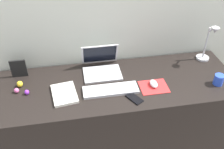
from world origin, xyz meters
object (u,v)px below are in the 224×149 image
Objects in this scene: toy_figurine_pink at (17,90)px; laptop at (101,65)px; keyboard at (111,90)px; desk_lamp at (208,45)px; toy_figurine_yellow at (20,84)px; toy_figurine_purple at (27,92)px; notebook_pad at (64,94)px; cell_phone at (134,98)px; picture_frame at (19,69)px; coffee_mug at (219,80)px; mouse at (154,84)px.

laptop is at bearing 14.70° from toy_figurine_pink.
toy_figurine_pink is at bearing 171.48° from keyboard.
desk_lamp is 7.16× the size of toy_figurine_yellow.
keyboard is at bearing -6.55° from toy_figurine_purple.
keyboard is at bearing -163.51° from desk_lamp.
toy_figurine_pink is (-0.34, 0.09, 0.01)m from notebook_pad.
cell_phone is at bearing -152.49° from desk_lamp.
laptop reaches higher than toy_figurine_yellow.
cell_phone is 0.51m from notebook_pad.
keyboard is at bearing -83.51° from laptop.
notebook_pad is 0.45m from picture_frame.
picture_frame is (-0.65, 0.03, 0.02)m from laptop.
picture_frame is at bearing 88.69° from toy_figurine_pink.
toy_figurine_yellow reaches higher than keyboard.
toy_figurine_yellow is (-0.82, 0.29, 0.02)m from cell_phone.
picture_frame is 3.84× the size of toy_figurine_pink.
laptop is 0.61m from toy_figurine_purple.
toy_figurine_pink is (-0.00, -0.20, -0.06)m from picture_frame.
picture_frame is at bearing 178.26° from desk_lamp.
desk_lamp is at bearing 3.40° from notebook_pad.
toy_figurine_purple is at bearing -59.37° from toy_figurine_yellow.
desk_lamp is at bearing 81.98° from coffee_mug.
notebook_pad is at bearing -14.11° from toy_figurine_pink.
desk_lamp reaches higher than laptop.
notebook_pad is 0.36m from toy_figurine_pink.
toy_figurine_purple is at bearing 174.78° from coffee_mug.
desk_lamp is at bearing 5.69° from toy_figurine_pink.
laptop reaches higher than toy_figurine_purple.
laptop is 2.34× the size of cell_phone.
desk_lamp is at bearing -1.05° from laptop.
notebook_pad is 4.89× the size of toy_figurine_yellow.
notebook_pad is at bearing 178.94° from mouse.
keyboard is 0.69m from toy_figurine_pink.
coffee_mug is at bearing -98.02° from desk_lamp.
desk_lamp is 1.55m from picture_frame.
coffee_mug is (1.16, -0.08, 0.03)m from notebook_pad.
toy_figurine_purple is (0.08, -0.03, -0.00)m from toy_figurine_pink.
mouse is 0.50m from coffee_mug.
keyboard is 0.92m from desk_lamp.
keyboard reaches higher than cell_phone.
mouse and toy_figurine_purple have the same top height.
toy_figurine_pink reaches higher than mouse.
toy_figurine_yellow is (-1.00, 0.17, 0.00)m from mouse.
toy_figurine_yellow reaches higher than mouse.
toy_figurine_purple is at bearing -23.24° from toy_figurine_pink.
notebook_pad is at bearing 176.22° from coffee_mug.
desk_lamp is (0.87, 0.26, 0.15)m from keyboard.
notebook_pad is at bearing 134.69° from cell_phone.
toy_figurine_pink reaches higher than cell_phone.
desk_lamp reaches higher than toy_figurine_purple.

